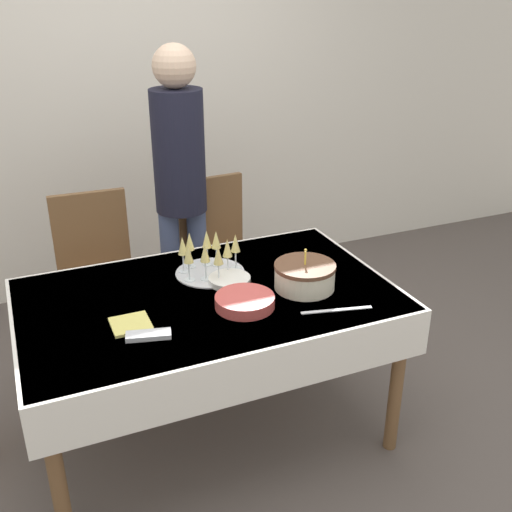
{
  "coord_description": "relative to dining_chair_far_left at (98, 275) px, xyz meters",
  "views": [
    {
      "loc": [
        -0.71,
        -2.18,
        1.97
      ],
      "look_at": [
        0.24,
        0.04,
        0.87
      ],
      "focal_mm": 42.0,
      "sensor_mm": 36.0,
      "label": 1
    }
  ],
  "objects": [
    {
      "name": "plate_stack_dessert",
      "position": [
        0.48,
        -0.76,
        0.23
      ],
      "size": [
        0.19,
        0.19,
        0.03
      ],
      "color": "silver",
      "rests_on": "dining_table"
    },
    {
      "name": "cake_knife",
      "position": [
        0.79,
        -1.16,
        0.21
      ],
      "size": [
        0.3,
        0.09,
        0.0
      ],
      "color": "silver",
      "rests_on": "dining_table"
    },
    {
      "name": "napkin_pile",
      "position": [
        -0.01,
        -0.95,
        0.22
      ],
      "size": [
        0.15,
        0.15,
        0.01
      ],
      "color": "#E0D166",
      "rests_on": "dining_table"
    },
    {
      "name": "fork_pile",
      "position": [
        0.03,
        -1.06,
        0.22
      ],
      "size": [
        0.18,
        0.1,
        0.02
      ],
      "color": "silver",
      "rests_on": "dining_table"
    },
    {
      "name": "wall_back",
      "position": [
        0.35,
        0.97,
        0.81
      ],
      "size": [
        8.0,
        0.05,
        2.7
      ],
      "color": "silver",
      "rests_on": "ground_plane"
    },
    {
      "name": "person_standing",
      "position": [
        0.5,
        0.04,
        0.5
      ],
      "size": [
        0.28,
        0.28,
        1.71
      ],
      "color": "#3F4C72",
      "rests_on": "ground_plane"
    },
    {
      "name": "dining_chair_far_left",
      "position": [
        0.0,
        0.0,
        0.0
      ],
      "size": [
        0.43,
        0.43,
        0.97
      ],
      "color": "brown",
      "rests_on": "ground_plane"
    },
    {
      "name": "dining_chair_far_right",
      "position": [
        0.7,
        -0.0,
        0.0
      ],
      "size": [
        0.45,
        0.45,
        0.97
      ],
      "color": "brown",
      "rests_on": "ground_plane"
    },
    {
      "name": "birthday_cake",
      "position": [
        0.76,
        -0.93,
        0.27
      ],
      "size": [
        0.27,
        0.27,
        0.19
      ],
      "color": "beige",
      "rests_on": "dining_table"
    },
    {
      "name": "ground_plane",
      "position": [
        0.35,
        -0.82,
        -0.54
      ],
      "size": [
        12.0,
        12.0,
        0.0
      ],
      "primitive_type": "plane",
      "color": "#564C47"
    },
    {
      "name": "dining_table",
      "position": [
        0.35,
        -0.82,
        0.11
      ],
      "size": [
        1.6,
        1.0,
        0.75
      ],
      "color": "silver",
      "rests_on": "ground_plane"
    },
    {
      "name": "champagne_tray",
      "position": [
        0.42,
        -0.63,
        0.31
      ],
      "size": [
        0.32,
        0.32,
        0.18
      ],
      "color": "silver",
      "rests_on": "dining_table"
    },
    {
      "name": "plate_stack_main",
      "position": [
        0.46,
        -0.98,
        0.24
      ],
      "size": [
        0.25,
        0.25,
        0.05
      ],
      "color": "#CC4C47",
      "rests_on": "dining_table"
    }
  ]
}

